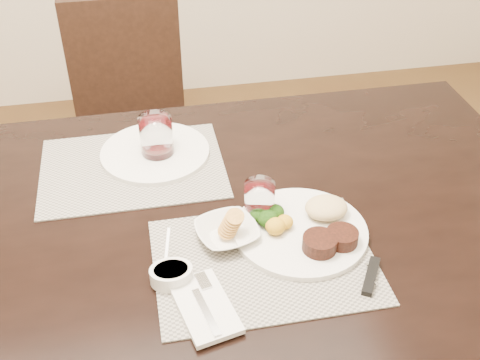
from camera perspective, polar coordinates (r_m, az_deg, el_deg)
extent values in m
cube|color=black|center=(1.40, -9.47, -4.67)|extent=(2.00, 1.00, 0.05)
cube|color=black|center=(2.16, 15.93, -1.61)|extent=(0.08, 0.08, 0.70)
cube|color=black|center=(2.26, -10.03, 3.81)|extent=(0.42, 0.42, 0.04)
cube|color=black|center=(2.26, -13.74, -3.96)|extent=(0.04, 0.04, 0.41)
cube|color=black|center=(2.26, -4.64, -2.92)|extent=(0.04, 0.04, 0.41)
cube|color=black|center=(2.55, -13.74, 1.26)|extent=(0.04, 0.04, 0.41)
cube|color=black|center=(2.54, -5.67, 2.19)|extent=(0.04, 0.04, 0.41)
cube|color=black|center=(2.31, -10.93, 11.43)|extent=(0.42, 0.04, 0.45)
cube|color=gray|center=(1.27, 2.32, -7.68)|extent=(0.46, 0.34, 0.00)
cube|color=gray|center=(1.55, -10.13, 1.16)|extent=(0.46, 0.34, 0.00)
cylinder|color=silver|center=(1.33, 5.76, -4.84)|extent=(0.29, 0.29, 0.01)
cylinder|color=black|center=(1.28, 7.57, -5.97)|extent=(0.07, 0.07, 0.03)
cylinder|color=black|center=(1.30, 9.65, -5.36)|extent=(0.07, 0.07, 0.03)
ellipsoid|color=tan|center=(1.36, 8.18, -2.61)|extent=(0.10, 0.08, 0.04)
ellipsoid|color=#1C430D|center=(1.32, 2.66, -3.68)|extent=(0.05, 0.05, 0.04)
ellipsoid|color=#B47A17|center=(1.31, 3.37, -4.39)|extent=(0.04, 0.04, 0.04)
cube|color=silver|center=(1.18, -3.37, -11.91)|extent=(0.13, 0.19, 0.01)
cube|color=silver|center=(1.16, -3.24, -12.37)|extent=(0.04, 0.12, 0.01)
cube|color=silver|center=(1.21, -3.52, -9.51)|extent=(0.03, 0.05, 0.00)
cube|color=silver|center=(1.34, 10.45, -5.44)|extent=(0.09, 0.14, 0.00)
cube|color=black|center=(1.26, 12.31, -8.88)|extent=(0.07, 0.10, 0.01)
imported|color=silver|center=(1.31, -1.25, -5.00)|extent=(0.16, 0.16, 0.03)
cylinder|color=#C78B3E|center=(1.29, -1.27, -4.27)|extent=(0.04, 0.05, 0.04)
cylinder|color=silver|center=(1.22, -6.53, -8.93)|extent=(0.09, 0.09, 0.03)
cylinder|color=#0D3C12|center=(1.22, -6.56, -8.56)|extent=(0.07, 0.07, 0.01)
cube|color=silver|center=(1.24, -6.90, -6.03)|extent=(0.01, 0.06, 0.04)
cylinder|color=silver|center=(1.34, 1.87, -1.96)|extent=(0.07, 0.07, 0.09)
cylinder|color=#380507|center=(1.37, 1.84, -3.12)|extent=(0.06, 0.06, 0.02)
cylinder|color=silver|center=(1.59, -8.05, 2.63)|extent=(0.28, 0.28, 0.01)
cylinder|color=silver|center=(1.55, -7.93, 4.03)|extent=(0.08, 0.08, 0.12)
cylinder|color=#380507|center=(1.57, -7.80, 2.69)|extent=(0.07, 0.07, 0.03)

